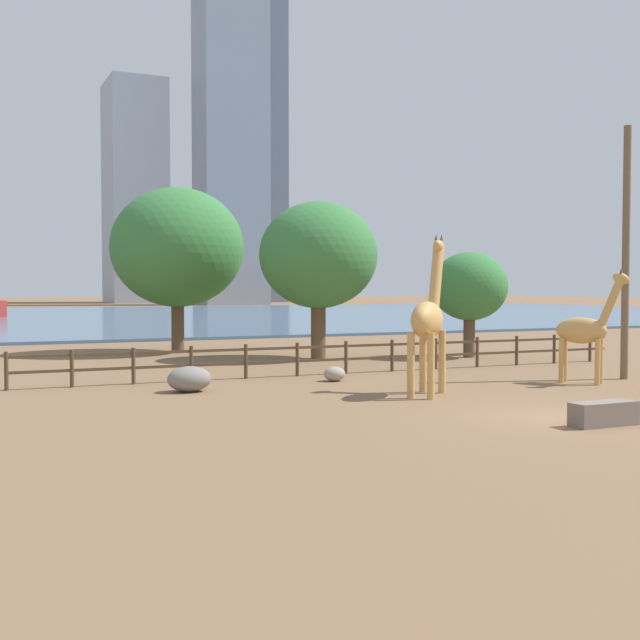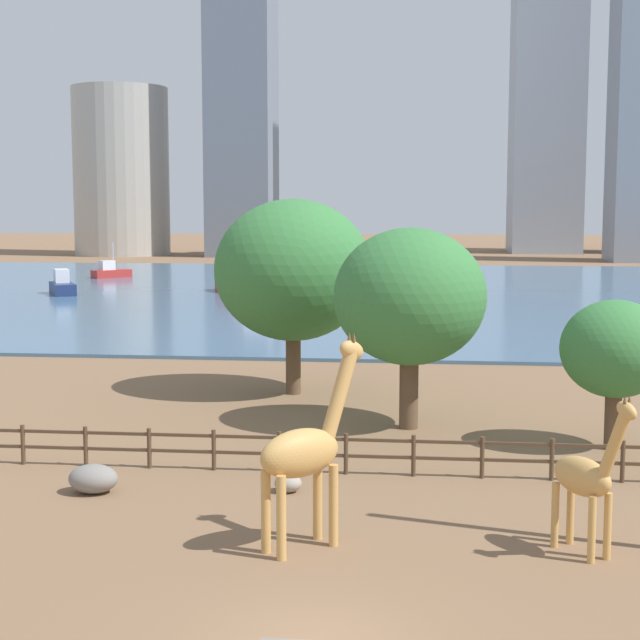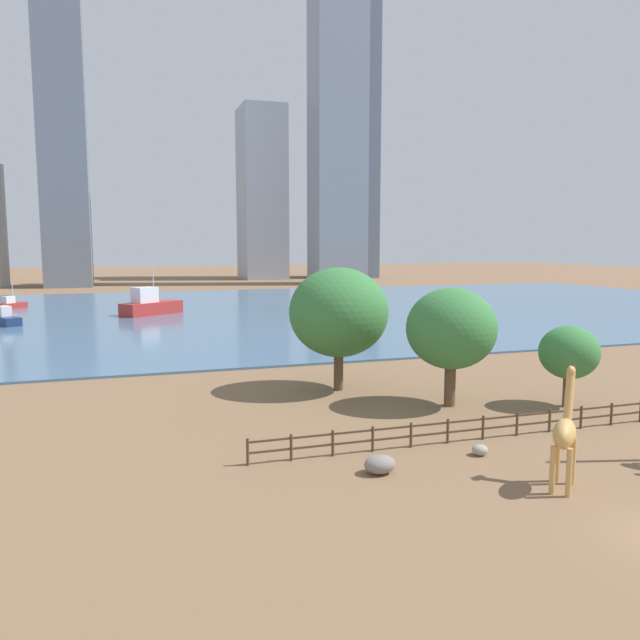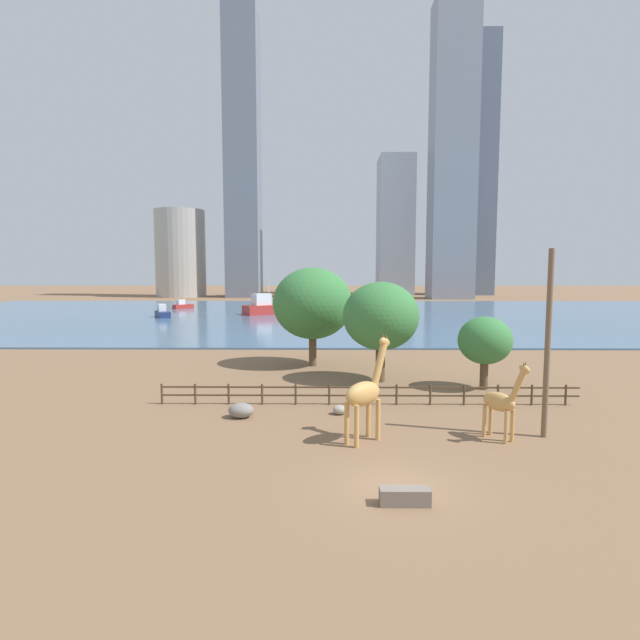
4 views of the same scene
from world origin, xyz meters
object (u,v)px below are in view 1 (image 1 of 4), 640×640
at_px(giraffe_tall, 585,330).
at_px(giraffe_companion, 428,319).
at_px(boulder_by_pole, 189,379).
at_px(utility_pole, 626,253).
at_px(tree_center_broad, 318,256).
at_px(tree_right_tall, 177,248).
at_px(feeding_trough, 604,414).
at_px(boulder_near_fence, 335,374).
at_px(tree_left_large, 470,287).

xyz_separation_m(giraffe_tall, giraffe_companion, (-6.71, -0.25, 0.51)).
distance_m(giraffe_companion, boulder_by_pole, 8.04).
bearing_deg(boulder_by_pole, utility_pole, -11.24).
relative_size(tree_center_broad, tree_right_tall, 0.87).
bearing_deg(feeding_trough, tree_right_tall, 98.54).
distance_m(utility_pole, tree_center_broad, 14.38).
distance_m(feeding_trough, tree_right_tall, 27.17).
bearing_deg(utility_pole, boulder_near_fence, 159.21).
height_order(boulder_by_pole, feeding_trough, boulder_by_pole).
xyz_separation_m(boulder_near_fence, tree_center_broad, (3.32, 8.77, 4.69)).
xyz_separation_m(giraffe_tall, tree_right_tall, (-9.77, 19.43, 3.61)).
relative_size(giraffe_companion, tree_left_large, 1.01).
bearing_deg(giraffe_tall, giraffe_companion, -122.92).
relative_size(utility_pole, tree_center_broad, 1.25).
distance_m(boulder_by_pole, tree_center_broad, 13.82).
bearing_deg(boulder_near_fence, giraffe_tall, -29.13).
height_order(utility_pole, feeding_trough, utility_pole).
distance_m(feeding_trough, tree_left_large, 19.80).
xyz_separation_m(giraffe_companion, tree_center_broad, (2.21, 13.38, 2.54)).
distance_m(giraffe_companion, feeding_trough, 7.08).
distance_m(boulder_by_pole, tree_left_large, 17.78).
xyz_separation_m(boulder_by_pole, tree_right_tall, (3.68, 15.80, 5.10)).
bearing_deg(tree_center_broad, utility_pole, -61.51).
distance_m(boulder_near_fence, tree_center_broad, 10.49).
distance_m(giraffe_tall, giraffe_companion, 6.73).
bearing_deg(boulder_by_pole, boulder_near_fence, 7.32).
relative_size(boulder_by_pole, tree_right_tall, 0.17).
bearing_deg(tree_center_broad, giraffe_companion, -99.37).
xyz_separation_m(boulder_near_fence, tree_left_large, (10.38, 6.37, 3.19)).
relative_size(feeding_trough, tree_center_broad, 0.24).
bearing_deg(tree_center_broad, tree_right_tall, 129.92).
distance_m(giraffe_companion, utility_pole, 9.38).
height_order(giraffe_companion, boulder_by_pole, giraffe_companion).
relative_size(giraffe_companion, feeding_trough, 2.90).
distance_m(tree_left_large, tree_right_tall, 15.23).
distance_m(tree_left_large, tree_center_broad, 7.61).
distance_m(giraffe_companion, tree_left_large, 14.40).
xyz_separation_m(utility_pole, tree_right_tall, (-12.13, 18.94, 0.81)).
bearing_deg(tree_center_broad, feeding_trough, -93.74).
xyz_separation_m(utility_pole, feeding_trough, (-8.17, -7.43, -4.41)).
bearing_deg(boulder_near_fence, utility_pole, -20.79).
bearing_deg(boulder_by_pole, tree_right_tall, 76.87).
bearing_deg(tree_right_tall, giraffe_companion, -81.15).
height_order(utility_pole, boulder_by_pole, utility_pole).
bearing_deg(tree_left_large, feeding_trough, -115.35).
relative_size(giraffe_companion, utility_pole, 0.55).
distance_m(giraffe_tall, boulder_near_fence, 9.10).
xyz_separation_m(giraffe_companion, feeding_trough, (0.90, -6.69, -2.12)).
height_order(boulder_near_fence, tree_center_broad, tree_center_broad).
height_order(giraffe_tall, boulder_by_pole, giraffe_tall).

